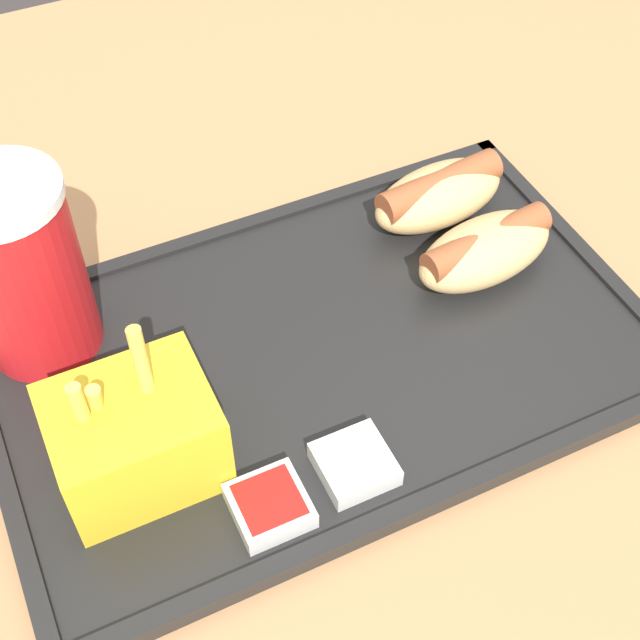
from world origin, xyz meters
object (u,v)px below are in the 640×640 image
(soda_cup, at_px, (23,270))
(sauce_cup_ketchup, at_px, (270,505))
(hot_dog_far, at_px, (439,194))
(sauce_cup_mayo, at_px, (355,463))
(fries_carton, at_px, (135,436))
(hot_dog_near, at_px, (485,249))

(soda_cup, height_order, sauce_cup_ketchup, soda_cup)
(hot_dog_far, distance_m, sauce_cup_mayo, 0.25)
(hot_dog_far, bearing_deg, soda_cup, 178.66)
(hot_dog_far, xyz_separation_m, fries_carton, (-0.28, -0.12, 0.01))
(fries_carton, height_order, sauce_cup_ketchup, fries_carton)
(soda_cup, xyz_separation_m, hot_dog_near, (0.31, -0.07, -0.05))
(sauce_cup_mayo, bearing_deg, hot_dog_far, 47.68)
(hot_dog_far, bearing_deg, hot_dog_near, -90.00)
(hot_dog_near, bearing_deg, hot_dog_far, 90.00)
(hot_dog_near, bearing_deg, sauce_cup_mayo, -145.46)
(hot_dog_near, xyz_separation_m, sauce_cup_mayo, (-0.17, -0.11, -0.02))
(soda_cup, height_order, fries_carton, soda_cup)
(sauce_cup_mayo, bearing_deg, fries_carton, 153.49)
(hot_dog_far, relative_size, hot_dog_near, 1.00)
(soda_cup, distance_m, sauce_cup_mayo, 0.25)
(fries_carton, xyz_separation_m, sauce_cup_ketchup, (0.06, -0.06, -0.03))
(fries_carton, bearing_deg, sauce_cup_ketchup, -46.57)
(hot_dog_far, distance_m, fries_carton, 0.31)
(soda_cup, bearing_deg, fries_carton, -77.54)
(soda_cup, relative_size, sauce_cup_mayo, 3.90)
(soda_cup, distance_m, sauce_cup_ketchup, 0.22)
(soda_cup, height_order, sauce_cup_mayo, soda_cup)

